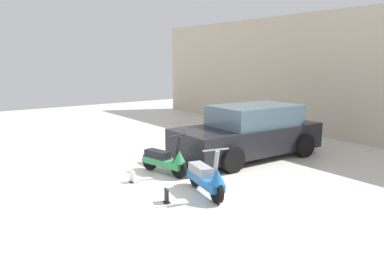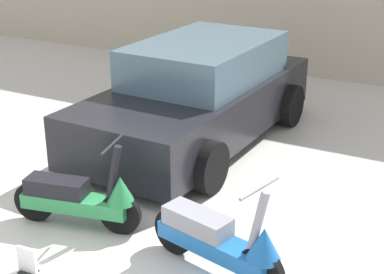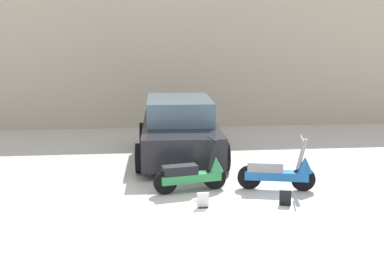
{
  "view_description": "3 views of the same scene",
  "coord_description": "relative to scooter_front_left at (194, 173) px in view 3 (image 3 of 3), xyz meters",
  "views": [
    {
      "loc": [
        6.86,
        -3.16,
        2.59
      ],
      "look_at": [
        -0.12,
        1.96,
        0.78
      ],
      "focal_mm": 35.0,
      "sensor_mm": 36.0,
      "label": 1
    },
    {
      "loc": [
        3.36,
        -2.93,
        3.13
      ],
      "look_at": [
        0.53,
        2.37,
        0.72
      ],
      "focal_mm": 55.0,
      "sensor_mm": 36.0,
      "label": 2
    },
    {
      "loc": [
        -1.04,
        -7.3,
        2.81
      ],
      "look_at": [
        -0.08,
        1.97,
        0.88
      ],
      "focal_mm": 45.0,
      "sensor_mm": 36.0,
      "label": 3
    }
  ],
  "objects": [
    {
      "name": "scooter_front_left",
      "position": [
        0.0,
        0.0,
        0.0
      ],
      "size": [
        1.38,
        0.59,
        0.98
      ],
      "rotation": [
        0.0,
        0.0,
        0.22
      ],
      "color": "black",
      "rests_on": "ground_plane"
    },
    {
      "name": "placard_near_left_scooter",
      "position": [
        0.06,
        -0.88,
        -0.23
      ],
      "size": [
        0.2,
        0.13,
        0.26
      ],
      "rotation": [
        0.0,
        0.0,
        0.05
      ],
      "color": "black",
      "rests_on": "ground_plane"
    },
    {
      "name": "scooter_front_right",
      "position": [
        1.61,
        -0.08,
        0.01
      ],
      "size": [
        1.42,
        0.62,
        1.01
      ],
      "rotation": [
        0.0,
        0.0,
        -0.23
      ],
      "color": "black",
      "rests_on": "ground_plane"
    },
    {
      "name": "car_rear_left",
      "position": [
        -0.05,
        2.69,
        0.32
      ],
      "size": [
        2.08,
        4.14,
        1.39
      ],
      "rotation": [
        0.0,
        0.0,
        -1.6
      ],
      "color": "black",
      "rests_on": "ground_plane"
    },
    {
      "name": "wall_back",
      "position": [
        0.13,
        6.63,
        1.72
      ],
      "size": [
        19.6,
        0.12,
        4.14
      ],
      "primitive_type": "cube",
      "color": "beige",
      "rests_on": "ground_plane"
    },
    {
      "name": "placard_near_right_scooter",
      "position": [
        1.47,
        -0.91,
        -0.23
      ],
      "size": [
        0.2,
        0.16,
        0.26
      ],
      "rotation": [
        0.0,
        0.0,
        -0.29
      ],
      "color": "black",
      "rests_on": "ground_plane"
    },
    {
      "name": "ground_plane",
      "position": [
        0.13,
        -1.22,
        -0.35
      ],
      "size": [
        28.0,
        28.0,
        0.0
      ],
      "primitive_type": "plane",
      "color": "silver"
    }
  ]
}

